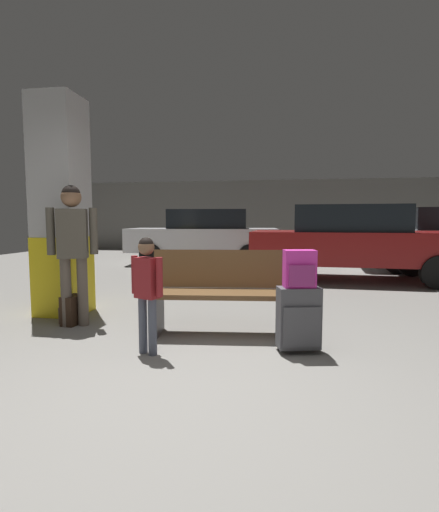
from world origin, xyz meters
TOP-DOWN VIEW (x-y plane):
  - ground_plane at (0.00, 4.00)m, footprint 18.00×18.00m
  - garage_back_wall at (0.00, 12.86)m, footprint 18.00×0.12m
  - structural_pillar at (-2.01, 2.03)m, footprint 0.57×0.57m
  - bench at (0.18, 1.48)m, footprint 1.64×0.68m
  - suitcase at (0.94, 0.99)m, footprint 0.42×0.31m
  - backpack_bright at (0.94, 0.99)m, footprint 0.31×0.23m
  - child at (-0.41, 0.73)m, footprint 0.33×0.26m
  - adult at (-1.56, 1.49)m, footprint 0.52×0.29m
  - backpack_dark_floor at (-1.62, 1.55)m, footprint 0.21×0.29m
  - parked_car_near at (2.22, 5.54)m, footprint 4.17×1.93m
  - parked_car_far at (-1.33, 8.04)m, footprint 4.22×2.05m

SIDE VIEW (x-z plane):
  - ground_plane at x=0.00m, z-range -0.10..0.00m
  - backpack_dark_floor at x=-1.62m, z-range 0.00..0.34m
  - suitcase at x=0.94m, z-range 0.02..0.62m
  - bench at x=0.18m, z-range 0.00..0.88m
  - child at x=-0.41m, z-range 0.12..1.18m
  - backpack_bright at x=0.94m, z-range 0.60..0.94m
  - parked_car_near at x=2.22m, z-range 0.05..1.56m
  - parked_car_far at x=-1.33m, z-range 0.05..1.56m
  - adult at x=-1.56m, z-range 0.19..1.79m
  - structural_pillar at x=-2.01m, z-range -0.01..2.75m
  - garage_back_wall at x=0.00m, z-range 0.00..2.80m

